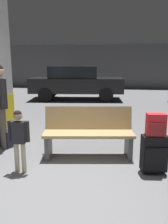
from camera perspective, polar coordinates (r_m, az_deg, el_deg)
The scene contains 9 objects.
ground_plane at distance 6.86m, azimuth 1.65°, elevation -2.66°, with size 18.00×18.00×0.10m, color slate.
garage_back_wall at distance 15.48m, azimuth 5.31°, elevation 10.90°, with size 18.00×0.12×2.80m, color #565658.
bench at distance 4.27m, azimuth 1.09°, elevation -4.98°, with size 1.66×0.73×0.89m.
suitcase at distance 3.80m, azimuth 16.63°, elevation -9.59°, with size 0.41×0.29×0.60m.
backpack_bright at distance 3.67m, azimuth 17.04°, elevation -3.03°, with size 0.29×0.22×0.34m.
child at distance 3.70m, azimuth -15.51°, elevation -5.38°, with size 0.34×0.20×0.99m.
adult at distance 4.86m, azimuth -19.69°, elevation 3.38°, with size 0.40×0.45×1.65m.
backpack_dark_floor at distance 5.05m, azimuth -18.33°, elevation -6.16°, with size 0.32×0.28×0.34m.
parked_car_far at distance 10.80m, azimuth -1.99°, elevation 7.31°, with size 4.25×2.11×1.51m.
Camera 1 is at (0.71, -2.60, 1.69)m, focal length 37.73 mm.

